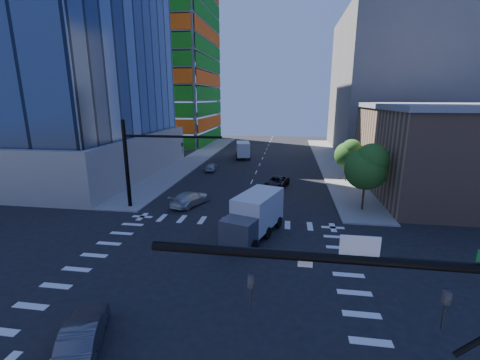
# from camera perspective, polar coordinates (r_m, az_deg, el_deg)

# --- Properties ---
(ground) EXTENTS (160.00, 160.00, 0.00)m
(ground) POSITION_cam_1_polar(r_m,az_deg,el_deg) (22.19, -5.29, -16.00)
(ground) COLOR black
(ground) RESTS_ON ground
(road_markings) EXTENTS (20.00, 20.00, 0.01)m
(road_markings) POSITION_cam_1_polar(r_m,az_deg,el_deg) (22.19, -5.29, -15.98)
(road_markings) COLOR silver
(road_markings) RESTS_ON ground
(sidewalk_ne) EXTENTS (5.00, 60.00, 0.15)m
(sidewalk_ne) POSITION_cam_1_polar(r_m,az_deg,el_deg) (60.10, 15.84, 3.13)
(sidewalk_ne) COLOR gray
(sidewalk_ne) RESTS_ON ground
(sidewalk_nw) EXTENTS (5.00, 60.00, 0.15)m
(sidewalk_nw) POSITION_cam_1_polar(r_m,az_deg,el_deg) (62.06, -7.74, 3.89)
(sidewalk_nw) COLOR gray
(sidewalk_nw) RESTS_ON ground
(construction_building) EXTENTS (25.16, 34.50, 70.60)m
(construction_building) POSITION_cam_1_polar(r_m,az_deg,el_deg) (87.73, -14.17, 22.73)
(construction_building) COLOR slate
(construction_building) RESTS_ON ground
(commercial_building) EXTENTS (20.50, 22.50, 10.60)m
(commercial_building) POSITION_cam_1_polar(r_m,az_deg,el_deg) (45.69, 34.87, 4.38)
(commercial_building) COLOR #947156
(commercial_building) RESTS_ON ground
(bg_building_ne) EXTENTS (24.00, 30.00, 28.00)m
(bg_building_ne) POSITION_cam_1_polar(r_m,az_deg,el_deg) (76.89, 26.35, 15.00)
(bg_building_ne) COLOR #68625E
(bg_building_ne) RESTS_ON ground
(signal_mast_nw) EXTENTS (10.20, 0.40, 9.00)m
(signal_mast_nw) POSITION_cam_1_polar(r_m,az_deg,el_deg) (33.98, -17.39, 4.04)
(signal_mast_nw) COLOR black
(signal_mast_nw) RESTS_ON sidewalk_nw
(tree_south) EXTENTS (4.16, 4.16, 6.82)m
(tree_south) POSITION_cam_1_polar(r_m,az_deg,el_deg) (34.02, 21.76, 2.29)
(tree_south) COLOR #382316
(tree_south) RESTS_ON sidewalk_ne
(tree_north) EXTENTS (3.54, 3.52, 5.78)m
(tree_north) POSITION_cam_1_polar(r_m,az_deg,el_deg) (45.77, 18.79, 4.52)
(tree_north) COLOR #382316
(tree_north) RESTS_ON sidewalk_ne
(car_nb_far) EXTENTS (3.46, 5.40, 1.39)m
(car_nb_far) POSITION_cam_1_polar(r_m,az_deg,el_deg) (41.58, 6.58, -0.38)
(car_nb_far) COLOR black
(car_nb_far) RESTS_ON ground
(car_sb_near) EXTENTS (3.75, 5.52, 1.49)m
(car_sb_near) POSITION_cam_1_polar(r_m,az_deg,el_deg) (34.88, -8.85, -3.26)
(car_sb_near) COLOR silver
(car_sb_near) RESTS_ON ground
(car_sb_mid) EXTENTS (1.79, 3.95, 1.32)m
(car_sb_mid) POSITION_cam_1_polar(r_m,az_deg,el_deg) (50.93, -5.16, 2.34)
(car_sb_mid) COLOR #A7A8AE
(car_sb_mid) RESTS_ON ground
(car_sb_cross) EXTENTS (3.04, 4.69, 1.46)m
(car_sb_cross) POSITION_cam_1_polar(r_m,az_deg,el_deg) (17.78, -26.05, -23.33)
(car_sb_cross) COLOR #424246
(car_sb_cross) RESTS_ON ground
(box_truck_near) EXTENTS (4.75, 7.17, 3.47)m
(box_truck_near) POSITION_cam_1_polar(r_m,az_deg,el_deg) (26.55, 2.27, -6.99)
(box_truck_near) COLOR black
(box_truck_near) RESTS_ON ground
(box_truck_far) EXTENTS (3.61, 6.39, 3.16)m
(box_truck_far) POSITION_cam_1_polar(r_m,az_deg,el_deg) (61.94, 0.52, 5.24)
(box_truck_far) COLOR black
(box_truck_far) RESTS_ON ground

